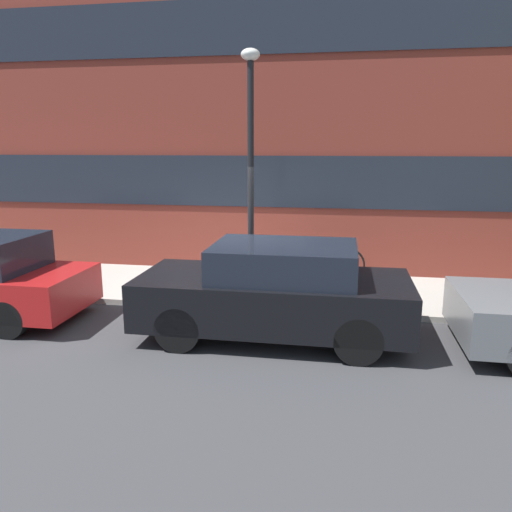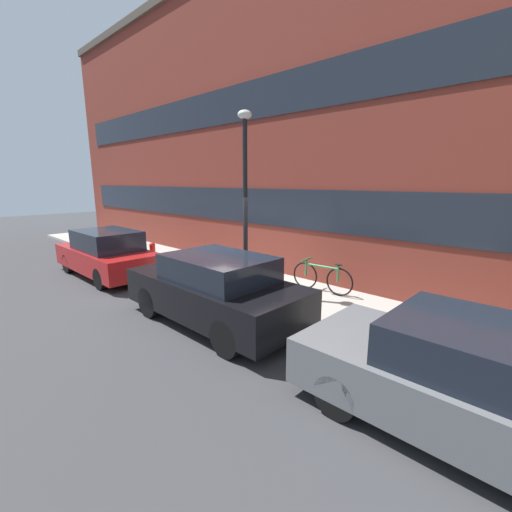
# 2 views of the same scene
# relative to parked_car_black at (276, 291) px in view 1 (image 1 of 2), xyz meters

# --- Properties ---
(ground_plane) EXTENTS (56.00, 56.00, 0.00)m
(ground_plane) POSITION_rel_parked_car_black_xyz_m (-1.15, 1.05, -0.73)
(ground_plane) COLOR #38383A
(sidewalk_strip) EXTENTS (28.00, 2.60, 0.10)m
(sidewalk_strip) POSITION_rel_parked_car_black_xyz_m (-1.15, 2.35, -0.67)
(sidewalk_strip) COLOR #A8A399
(sidewalk_strip) RESTS_ON ground_plane
(rowhouse_facade) EXTENTS (28.00, 1.02, 9.52)m
(rowhouse_facade) POSITION_rel_parked_car_black_xyz_m (-1.15, 4.10, 4.05)
(rowhouse_facade) COLOR maroon
(rowhouse_facade) RESTS_ON ground_plane
(parked_car_black) EXTENTS (4.03, 1.73, 1.44)m
(parked_car_black) POSITION_rel_parked_car_black_xyz_m (0.00, 0.00, 0.00)
(parked_car_black) COLOR black
(parked_car_black) RESTS_ON ground_plane
(fire_hydrant) EXTENTS (0.49, 0.27, 0.75)m
(fire_hydrant) POSITION_rel_parked_car_black_xyz_m (-5.21, 1.55, -0.24)
(fire_hydrant) COLOR red
(fire_hydrant) RESTS_ON sidewalk_strip
(bicycle) EXTENTS (1.67, 0.44, 0.81)m
(bicycle) POSITION_rel_parked_car_black_xyz_m (0.61, 2.96, -0.22)
(bicycle) COLOR black
(bicycle) RESTS_ON sidewalk_strip
(lamp_post) EXTENTS (0.32, 0.32, 4.33)m
(lamp_post) POSITION_rel_parked_car_black_xyz_m (-0.65, 1.51, 2.07)
(lamp_post) COLOR black
(lamp_post) RESTS_ON sidewalk_strip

